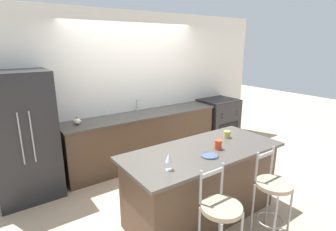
% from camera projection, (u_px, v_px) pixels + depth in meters
% --- Properties ---
extents(ground_plane, '(18.00, 18.00, 0.00)m').
position_uv_depth(ground_plane, '(154.00, 168.00, 4.67)').
color(ground_plane, tan).
extents(wall_back, '(6.00, 0.07, 2.70)m').
position_uv_depth(wall_back, '(134.00, 88.00, 4.84)').
color(wall_back, silver).
rests_on(wall_back, ground_plane).
extents(back_counter, '(2.91, 0.66, 0.93)m').
position_uv_depth(back_counter, '(143.00, 138.00, 4.83)').
color(back_counter, '#4C3828').
rests_on(back_counter, ground_plane).
extents(sink_faucet, '(0.02, 0.13, 0.22)m').
position_uv_depth(sink_faucet, '(137.00, 104.00, 4.82)').
color(sink_faucet, '#ADAFB5').
rests_on(sink_faucet, back_counter).
extents(kitchen_island, '(2.01, 0.89, 0.91)m').
position_uv_depth(kitchen_island, '(202.00, 183.00, 3.28)').
color(kitchen_island, '#4C3828').
rests_on(kitchen_island, ground_plane).
extents(refrigerator, '(0.81, 0.72, 1.81)m').
position_uv_depth(refrigerator, '(24.00, 137.00, 3.61)').
color(refrigerator, '#232326').
rests_on(refrigerator, ground_plane).
extents(oven_range, '(0.79, 0.68, 0.96)m').
position_uv_depth(oven_range, '(218.00, 121.00, 5.84)').
color(oven_range, '#28282B').
rests_on(oven_range, ground_plane).
extents(bar_stool_near, '(0.39, 0.39, 1.02)m').
position_uv_depth(bar_stool_near, '(220.00, 217.00, 2.50)').
color(bar_stool_near, '#99999E').
rests_on(bar_stool_near, ground_plane).
extents(bar_stool_far, '(0.39, 0.39, 1.02)m').
position_uv_depth(bar_stool_far, '(273.00, 192.00, 2.90)').
color(bar_stool_far, '#99999E').
rests_on(bar_stool_far, ground_plane).
extents(dinner_plate, '(0.20, 0.20, 0.02)m').
position_uv_depth(dinner_plate, '(210.00, 155.00, 2.97)').
color(dinner_plate, '#425170').
rests_on(dinner_plate, kitchen_island).
extents(wine_glass, '(0.07, 0.07, 0.18)m').
position_uv_depth(wine_glass, '(169.00, 158.00, 2.62)').
color(wine_glass, white).
rests_on(wine_glass, kitchen_island).
extents(coffee_mug, '(0.12, 0.08, 0.09)m').
position_uv_depth(coffee_mug, '(227.00, 134.00, 3.54)').
color(coffee_mug, '#C1B251').
rests_on(coffee_mug, kitchen_island).
extents(tumbler_cup, '(0.09, 0.09, 0.11)m').
position_uv_depth(tumbler_cup, '(218.00, 145.00, 3.16)').
color(tumbler_cup, red).
rests_on(tumbler_cup, kitchen_island).
extents(pumpkin_decoration, '(0.12, 0.12, 0.12)m').
position_uv_depth(pumpkin_decoration, '(77.00, 121.00, 4.06)').
color(pumpkin_decoration, beige).
rests_on(pumpkin_decoration, back_counter).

